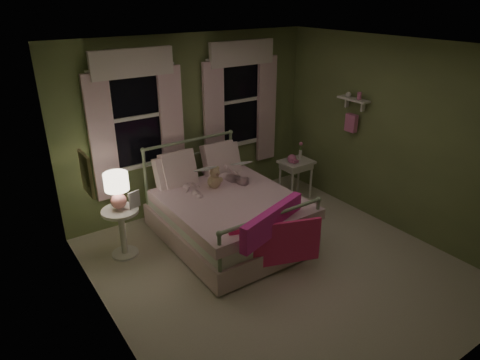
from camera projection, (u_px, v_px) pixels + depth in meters
room_shell at (281, 169)px, 4.76m from camera, size 4.20×4.20×4.20m
bed at (225, 213)px, 5.74m from camera, size 1.58×2.04×1.18m
pink_throw at (274, 231)px, 4.87m from camera, size 1.08×0.48×0.71m
child_left at (190, 171)px, 5.69m from camera, size 0.28×0.21×0.71m
child_right at (225, 160)px, 5.97m from camera, size 0.43×0.38×0.76m
book_left at (199, 174)px, 5.49m from camera, size 0.21×0.14×0.26m
book_right at (235, 168)px, 5.80m from camera, size 0.20×0.12×0.26m
teddy_bear at (214, 179)px, 5.77m from camera, size 0.23×0.19×0.31m
nightstand_left at (122, 226)px, 5.36m from camera, size 0.46×0.46×0.65m
table_lamp at (117, 187)px, 5.14m from camera, size 0.29×0.29×0.47m
book_nightstand at (130, 209)px, 5.25m from camera, size 0.21×0.26×0.02m
nightstand_right at (296, 167)px, 6.82m from camera, size 0.50×0.40×0.64m
pink_toy at (292, 159)px, 6.70m from camera, size 0.14×0.18×0.14m
bud_vase at (301, 150)px, 6.82m from camera, size 0.06×0.06×0.28m
window_left at (136, 113)px, 5.72m from camera, size 1.34×0.13×1.96m
window_right at (241, 97)px, 6.60m from camera, size 1.34×0.13×1.96m
wall_shelf at (352, 111)px, 6.19m from camera, size 0.15×0.50×0.60m
framed_picture at (87, 174)px, 4.13m from camera, size 0.03×0.32×0.42m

